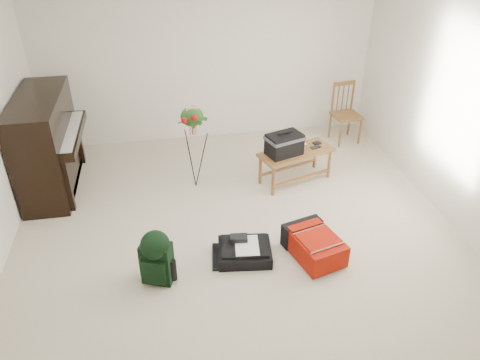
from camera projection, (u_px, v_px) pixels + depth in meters
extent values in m
cube|color=beige|center=(240.00, 243.00, 5.22)|extent=(5.00, 5.50, 0.01)
cube|color=white|center=(240.00, 9.00, 3.90)|extent=(5.00, 5.50, 0.01)
cube|color=white|center=(207.00, 59.00, 6.86)|extent=(5.00, 0.04, 2.50)
cube|color=white|center=(473.00, 124.00, 4.93)|extent=(0.04, 5.50, 2.50)
cube|color=black|center=(46.00, 144.00, 5.90)|extent=(0.55, 1.50, 1.25)
cube|color=black|center=(70.00, 135.00, 5.89)|extent=(0.28, 1.30, 0.10)
cube|color=white|center=(69.00, 131.00, 5.86)|extent=(0.22, 1.20, 0.02)
cube|color=black|center=(60.00, 182.00, 6.20)|extent=(0.45, 1.30, 0.10)
cube|color=#986331|center=(296.00, 152.00, 6.12)|extent=(1.07, 0.69, 0.04)
cylinder|color=#986331|center=(265.00, 176.00, 6.04)|extent=(0.04, 0.04, 0.41)
cylinder|color=#986331|center=(260.00, 164.00, 6.30)|extent=(0.04, 0.04, 0.41)
cylinder|color=#986331|center=(331.00, 170.00, 6.17)|extent=(0.04, 0.04, 0.41)
cylinder|color=#986331|center=(323.00, 159.00, 6.44)|extent=(0.04, 0.04, 0.41)
cube|color=#986331|center=(346.00, 116.00, 7.14)|extent=(0.44, 0.44, 0.04)
cylinder|color=#986331|center=(338.00, 134.00, 7.09)|extent=(0.03, 0.03, 0.40)
cylinder|color=#986331|center=(331.00, 125.00, 7.37)|extent=(0.03, 0.03, 0.40)
cylinder|color=#986331|center=(359.00, 133.00, 7.14)|extent=(0.03, 0.03, 0.40)
cylinder|color=#986331|center=(351.00, 123.00, 7.42)|extent=(0.03, 0.03, 0.40)
cube|color=#986331|center=(346.00, 83.00, 7.04)|extent=(0.36, 0.08, 0.06)
cylinder|color=#986331|center=(334.00, 98.00, 7.13)|extent=(0.03, 0.03, 0.49)
cylinder|color=#986331|center=(355.00, 96.00, 7.19)|extent=(0.03, 0.03, 0.49)
cube|color=red|center=(314.00, 245.00, 4.95)|extent=(0.59, 0.74, 0.25)
cube|color=black|center=(307.00, 231.00, 5.16)|extent=(0.48, 0.26, 0.27)
cube|color=red|center=(317.00, 238.00, 4.84)|extent=(0.47, 0.46, 0.02)
cube|color=silver|center=(322.00, 249.00, 4.69)|extent=(0.39, 0.12, 0.01)
cube|color=black|center=(245.00, 252.00, 4.98)|extent=(0.61, 0.51, 0.13)
cube|color=black|center=(245.00, 246.00, 4.93)|extent=(0.53, 0.44, 0.03)
cube|color=white|center=(247.00, 245.00, 4.90)|extent=(0.28, 0.36, 0.01)
cube|color=black|center=(238.00, 239.00, 4.95)|extent=(0.19, 0.13, 0.06)
cube|color=black|center=(157.00, 263.00, 4.60)|extent=(0.34, 0.28, 0.45)
cube|color=black|center=(158.00, 272.00, 4.52)|extent=(0.24, 0.14, 0.26)
sphere|color=black|center=(155.00, 245.00, 4.48)|extent=(0.29, 0.29, 0.29)
cube|color=black|center=(150.00, 257.00, 4.68)|extent=(0.05, 0.04, 0.40)
cube|color=black|center=(164.00, 256.00, 4.70)|extent=(0.05, 0.04, 0.40)
cylinder|color=black|center=(192.00, 123.00, 5.75)|extent=(0.01, 0.01, 0.30)
ellipsoid|color=#22531A|center=(192.00, 117.00, 5.71)|extent=(0.28, 0.20, 0.26)
cube|color=red|center=(192.00, 110.00, 5.64)|extent=(0.14, 0.04, 0.08)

